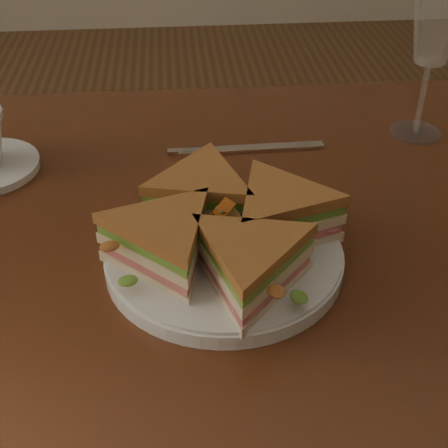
# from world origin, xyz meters

# --- Properties ---
(table) EXTENTS (1.20, 0.80, 0.75)m
(table) POSITION_xyz_m (0.00, 0.00, 0.65)
(table) COLOR #3A190D
(table) RESTS_ON ground
(plate) EXTENTS (0.25, 0.25, 0.02)m
(plate) POSITION_xyz_m (0.05, -0.05, 0.76)
(plate) COLOR silver
(plate) RESTS_ON table
(sandwich_wedges) EXTENTS (0.29, 0.29, 0.06)m
(sandwich_wedges) POSITION_xyz_m (0.05, -0.05, 0.80)
(sandwich_wedges) COLOR beige
(sandwich_wedges) RESTS_ON plate
(crisps_mound) EXTENTS (0.09, 0.09, 0.05)m
(crisps_mound) POSITION_xyz_m (0.05, -0.05, 0.79)
(crisps_mound) COLOR #BF5B18
(crisps_mound) RESTS_ON plate
(spoon) EXTENTS (0.18, 0.06, 0.01)m
(spoon) POSITION_xyz_m (0.04, 0.04, 0.75)
(spoon) COLOR silver
(spoon) RESTS_ON table
(knife) EXTENTS (0.22, 0.02, 0.00)m
(knife) POSITION_xyz_m (0.10, 0.19, 0.75)
(knife) COLOR silver
(knife) RESTS_ON table
(wine_glass) EXTENTS (0.08, 0.08, 0.22)m
(wine_glass) POSITION_xyz_m (0.35, 0.22, 0.91)
(wine_glass) COLOR white
(wine_glass) RESTS_ON table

